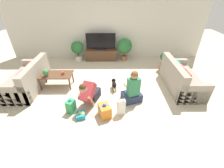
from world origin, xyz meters
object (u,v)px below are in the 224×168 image
Objects in this scene: coffee_table at (56,76)px; person_sitting at (133,90)px; potted_plant_back_right at (125,47)px; mug at (63,73)px; potted_plant_back_left at (77,49)px; gift_box_b at (80,115)px; gift_box_a at (105,111)px; sofa_right at (180,79)px; tv at (101,42)px; sofa_left at (28,80)px; gift_bag_a at (121,107)px; person_kneeling at (89,93)px; potted_plant_corner_right at (164,60)px; dog at (114,84)px; tabletop_plant at (46,73)px; tv_console at (101,55)px; gift_box_c at (71,106)px.

coffee_table is 2.48m from person_sitting.
potted_plant_back_right is 2.98m from mug.
potted_plant_back_left is 3.61m from gift_box_b.
gift_box_b is at bearing -111.22° from potted_plant_back_right.
gift_box_a is at bearing -40.86° from coffee_table.
sofa_right is 1.43× the size of tv.
sofa_left is 2.10× the size of potted_plant_back_left.
person_sitting is at bearing 25.32° from gift_box_b.
gift_bag_a is (2.01, -1.31, -0.18)m from coffee_table.
tv is 1.05m from potted_plant_back_left.
potted_plant_back_right is 7.95× the size of mug.
sofa_right is 3.97m from coffee_table.
sofa_left is at bearing 179.43° from person_kneeling.
sofa_left reaches higher than gift_box_b.
potted_plant_back_left is at bearing 164.95° from potted_plant_corner_right.
dog is at bearing -102.30° from potted_plant_back_right.
mug is 0.49m from tabletop_plant.
tv_console is at bearing 135.57° from sofa_left.
potted_plant_corner_right is at bearing 48.55° from gift_box_a.
potted_plant_back_right reaches higher than tv_console.
tv reaches higher than dog.
person_kneeling is 0.68m from gift_box_a.
gift_bag_a is at bearing -4.38° from gift_box_c.
sofa_left is 1.70× the size of coffee_table.
potted_plant_back_left is 2.02× the size of gift_box_a.
tabletop_plant is (-4.20, -0.03, 0.26)m from sofa_right.
tabletop_plant reaches higher than gift_box_a.
sofa_left is at bearing -173.26° from coffee_table.
tv is 1.26× the size of person_sitting.
person_kneeling is at bearing 71.80° from gift_box_b.
gift_box_b is (-0.35, -3.57, -0.72)m from tv.
tabletop_plant is at bearing -124.77° from tv_console.
mug is at bearing 143.94° from gift_bag_a.
potted_plant_corner_right is 0.76× the size of potted_plant_back_right.
sofa_left is 2.45× the size of potted_plant_corner_right.
gift_box_b is 0.36m from gift_box_c.
dog is 1.16× the size of gift_box_a.
sofa_right reaches higher than coffee_table.
gift_box_b is 1.86m from tabletop_plant.
gift_box_a is 2.25m from tabletop_plant.
tv is (0.00, 0.00, 0.55)m from tv_console.
sofa_right is at bearing 36.14° from person_kneeling.
coffee_table is 2.50× the size of gift_box_a.
coffee_table is 3.71× the size of gift_box_b.
dog reaches higher than gift_box_b.
tv is 2.76m from tabletop_plant.
coffee_table is 2.26× the size of gift_bag_a.
dog is at bearing 65.23° from person_kneeling.
gift_box_b is at bearing -95.61° from tv.
coffee_table is at bearing -121.95° from tv_console.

